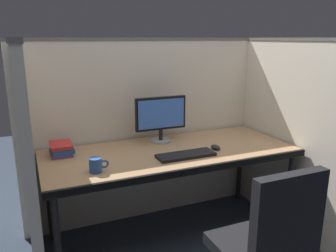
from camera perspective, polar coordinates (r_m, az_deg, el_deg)
The scene contains 9 objects.
cubicle_partition_rear at distance 2.96m, azimuth -3.02°, elevation -0.66°, with size 2.21×0.06×1.57m.
cubicle_partition_left at distance 2.27m, azimuth -22.27°, elevation -6.58°, with size 0.06×1.41×1.57m.
cubicle_partition_right at distance 3.01m, azimuth 18.88°, elevation -1.18°, with size 0.06×1.41×1.57m.
desk at distance 2.58m, azimuth 0.55°, elevation -5.25°, with size 1.90×0.80×0.74m.
monitor_center at distance 2.74m, azimuth -1.23°, elevation 1.69°, with size 0.43×0.17×0.37m.
keyboard_main at distance 2.45m, azimuth 3.04°, elevation -4.92°, with size 0.43×0.15×0.02m, color black.
computer_mouse at distance 2.62m, azimuth 8.06°, elevation -3.57°, with size 0.06×0.10×0.04m.
coffee_mug at distance 2.20m, azimuth -12.10°, elevation -6.50°, with size 0.13×0.08×0.09m.
book_stack at distance 2.59m, azimuth -17.58°, elevation -3.71°, with size 0.16×0.21×0.09m.
Camera 1 is at (-0.98, -1.93, 1.57)m, focal length 35.99 mm.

